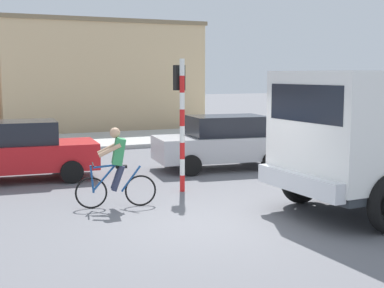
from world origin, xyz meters
The scene contains 7 objects.
ground_plane centered at (0.00, 0.00, 0.00)m, with size 120.00×120.00×0.00m, color slate.
sidewalk_far centered at (0.00, 13.03, 0.08)m, with size 80.00×5.00×0.16m, color #ADADA8.
cyclist centered at (-1.22, 1.97, 0.86)m, with size 1.70×0.57×1.72m.
traffic_light_pole centered at (0.69, 2.93, 2.07)m, with size 0.24×0.43×3.20m.
car_red_near centered at (-2.76, 5.89, 0.82)m, with size 4.13×2.13×1.60m.
car_white_mid centered at (3.07, 5.28, 0.82)m, with size 4.18×2.24×1.60m.
building_mid_block centered at (2.79, 19.57, 2.75)m, with size 10.19×6.49×5.49m.
Camera 1 is at (-4.42, -9.05, 2.84)m, focal length 50.73 mm.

